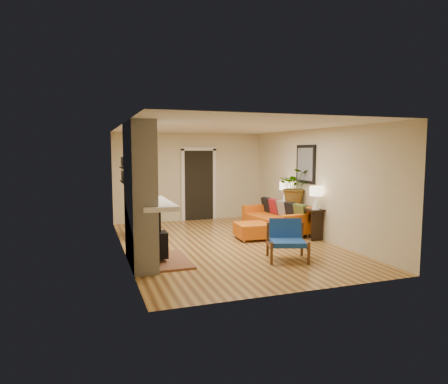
{
  "coord_description": "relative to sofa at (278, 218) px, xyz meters",
  "views": [
    {
      "loc": [
        -2.97,
        -8.28,
        2.09
      ],
      "look_at": [
        0.0,
        0.2,
        1.15
      ],
      "focal_mm": 32.0,
      "sensor_mm": 36.0,
      "label": 1
    }
  ],
  "objects": [
    {
      "name": "houseplant",
      "position": [
        0.35,
        -0.23,
        0.83
      ],
      "size": [
        1.01,
        0.95,
        0.91
      ],
      "primitive_type": "imported",
      "rotation": [
        0.0,
        0.0,
        -0.34
      ],
      "color": "#1E5919",
      "rests_on": "console_table"
    },
    {
      "name": "lamp_far",
      "position": [
        0.36,
        0.32,
        0.71
      ],
      "size": [
        0.3,
        0.3,
        0.54
      ],
      "color": "white",
      "rests_on": "console_table"
    },
    {
      "name": "fireplace",
      "position": [
        -3.71,
        -1.85,
        0.89
      ],
      "size": [
        1.09,
        1.68,
        2.6
      ],
      "color": "white",
      "rests_on": "ground"
    },
    {
      "name": "sofa",
      "position": [
        0.0,
        0.0,
        0.0
      ],
      "size": [
        1.11,
        2.13,
        0.8
      ],
      "color": "silver",
      "rests_on": "ground"
    },
    {
      "name": "console_table",
      "position": [
        0.36,
        -0.42,
        0.22
      ],
      "size": [
        0.34,
        1.85,
        0.72
      ],
      "color": "black",
      "rests_on": "ground"
    },
    {
      "name": "blue_chair",
      "position": [
        -1.03,
        -2.39,
        0.06
      ],
      "size": [
        0.92,
        0.91,
        0.76
      ],
      "color": "brown",
      "rests_on": "ground"
    },
    {
      "name": "ottoman",
      "position": [
        -0.98,
        -0.59,
        -0.14
      ],
      "size": [
        0.78,
        0.78,
        0.37
      ],
      "color": "silver",
      "rests_on": "ground"
    },
    {
      "name": "dining_table",
      "position": [
        -3.29,
        0.49,
        0.19
      ],
      "size": [
        0.87,
        1.58,
        0.83
      ],
      "color": "brown",
      "rests_on": "ground"
    },
    {
      "name": "room_shell",
      "position": [
        -1.11,
        1.78,
        0.89
      ],
      "size": [
        6.5,
        6.5,
        6.5
      ],
      "color": "tan",
      "rests_on": "ground"
    },
    {
      "name": "lamp_near",
      "position": [
        0.36,
        -1.19,
        0.71
      ],
      "size": [
        0.3,
        0.3,
        0.54
      ],
      "color": "white",
      "rests_on": "console_table"
    }
  ]
}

